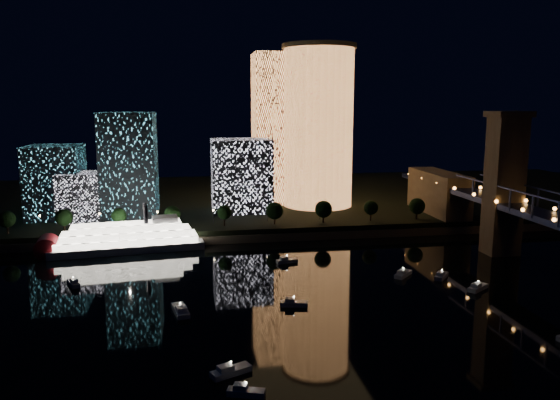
# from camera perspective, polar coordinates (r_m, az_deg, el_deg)

# --- Properties ---
(ground) EXTENTS (520.00, 520.00, 0.00)m
(ground) POSITION_cam_1_polar(r_m,az_deg,el_deg) (139.78, 9.30, -12.14)
(ground) COLOR black
(ground) RESTS_ON ground
(far_bank) EXTENTS (420.00, 160.00, 5.00)m
(far_bank) POSITION_cam_1_polar(r_m,az_deg,el_deg) (289.91, -0.80, 0.09)
(far_bank) COLOR black
(far_bank) RESTS_ON ground
(seawall) EXTENTS (420.00, 6.00, 3.00)m
(seawall) POSITION_cam_1_polar(r_m,az_deg,el_deg) (214.89, 2.32, -3.70)
(seawall) COLOR #6B5E4C
(seawall) RESTS_ON ground
(tower_cylindrical) EXTENTS (34.00, 34.00, 74.06)m
(tower_cylindrical) POSITION_cam_1_polar(r_m,az_deg,el_deg) (255.68, 4.03, 7.69)
(tower_cylindrical) COLOR #FF9C51
(tower_cylindrical) RESTS_ON far_bank
(tower_rectangular) EXTENTS (22.33, 22.33, 71.04)m
(tower_rectangular) POSITION_cam_1_polar(r_m,az_deg,el_deg) (264.63, -0.32, 7.43)
(tower_rectangular) COLOR #FF9C51
(tower_rectangular) RESTS_ON far_bank
(midrise_blocks) EXTENTS (102.48, 29.14, 44.04)m
(midrise_blocks) POSITION_cam_1_polar(r_m,az_deg,el_deg) (241.50, -14.42, 2.61)
(midrise_blocks) COLOR silver
(midrise_blocks) RESTS_ON far_bank
(riverboat) EXTENTS (58.69, 18.66, 17.39)m
(riverboat) POSITION_cam_1_polar(r_m,az_deg,el_deg) (204.59, -16.35, -3.96)
(riverboat) COLOR silver
(riverboat) RESTS_ON ground
(motorboats) EXTENTS (124.39, 85.77, 2.78)m
(motorboats) POSITION_cam_1_polar(r_m,az_deg,el_deg) (146.45, 4.06, -10.64)
(motorboats) COLOR silver
(motorboats) RESTS_ON ground
(esplanade_trees) EXTENTS (166.48, 6.99, 8.99)m
(esplanade_trees) POSITION_cam_1_polar(r_m,az_deg,el_deg) (215.15, -4.81, -1.26)
(esplanade_trees) COLOR black
(esplanade_trees) RESTS_ON far_bank
(street_lamps) EXTENTS (132.70, 0.70, 5.65)m
(street_lamps) POSITION_cam_1_polar(r_m,az_deg,el_deg) (220.85, -6.97, -1.39)
(street_lamps) COLOR black
(street_lamps) RESTS_ON far_bank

